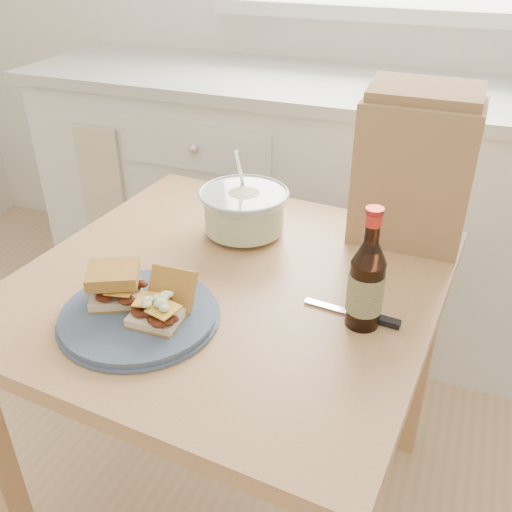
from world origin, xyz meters
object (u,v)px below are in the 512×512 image
(plate, at_px, (139,316))
(coleslaw_bowl, at_px, (244,213))
(beer_bottle, at_px, (366,283))
(dining_table, at_px, (230,318))
(paper_bag, at_px, (414,173))

(plate, relative_size, coleslaw_bowl, 1.40)
(coleslaw_bowl, distance_m, beer_bottle, 0.44)
(dining_table, xyz_separation_m, coleslaw_bowl, (-0.05, 0.20, 0.16))
(plate, height_order, paper_bag, paper_bag)
(dining_table, height_order, paper_bag, paper_bag)
(dining_table, height_order, plate, plate)
(coleslaw_bowl, distance_m, paper_bag, 0.41)
(coleslaw_bowl, xyz_separation_m, beer_bottle, (0.35, -0.26, 0.04))
(coleslaw_bowl, bearing_deg, plate, -97.98)
(plate, height_order, beer_bottle, beer_bottle)
(paper_bag, bearing_deg, plate, -128.98)
(plate, bearing_deg, beer_bottle, 19.80)
(plate, xyz_separation_m, coleslaw_bowl, (0.06, 0.40, 0.05))
(dining_table, relative_size, coleslaw_bowl, 4.32)
(coleslaw_bowl, bearing_deg, dining_table, -77.29)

